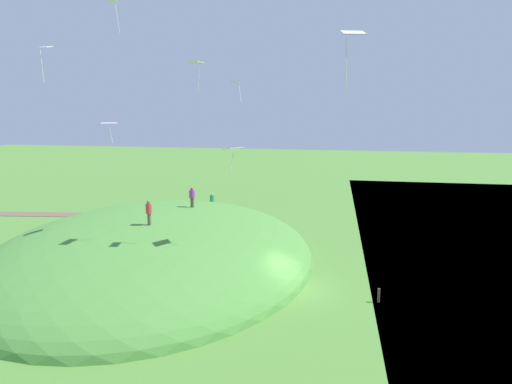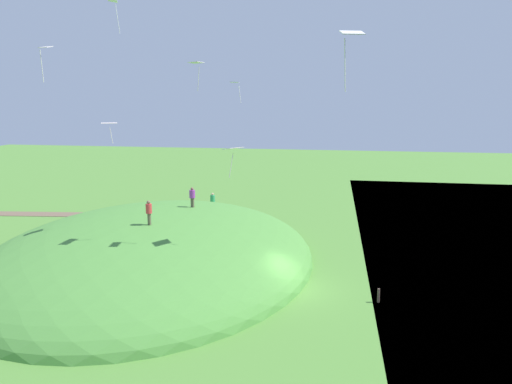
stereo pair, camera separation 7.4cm
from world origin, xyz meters
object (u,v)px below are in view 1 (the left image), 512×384
object	(u,v)px
person_near_shore	(149,210)
kite_5	(352,38)
person_walking_path	(192,195)
kite_4	(196,64)
person_with_child	(212,199)
kite_1	(45,51)
mooring_post	(379,295)
kite_2	(235,84)
kite_3	(109,124)
kite_9	(233,150)
kite_8	(113,3)

from	to	relation	value
person_near_shore	kite_5	xyz separation A→B (m)	(-12.38, 12.41, 9.10)
person_walking_path	kite_4	size ratio (longest dim) A/B	0.99
person_with_child	kite_1	xyz separation A→B (m)	(2.42, 22.17, 12.11)
kite_5	mooring_post	size ratio (longest dim) A/B	2.37
kite_2	kite_3	size ratio (longest dim) A/B	0.86
kite_1	person_with_child	bearing A→B (deg)	-96.24
kite_4	person_walking_path	bearing A→B (deg)	-69.63
kite_5	kite_9	bearing A→B (deg)	-58.86
person_near_shore	kite_4	size ratio (longest dim) A/B	1.03
kite_4	kite_5	world-z (taller)	kite_5
person_near_shore	kite_2	size ratio (longest dim) A/B	1.44
person_with_child	kite_4	size ratio (longest dim) A/B	1.06
kite_4	mooring_post	xyz separation A→B (m)	(-10.58, 0.71, -12.87)
mooring_post	kite_3	bearing A→B (deg)	-11.12
kite_3	kite_9	xyz separation A→B (m)	(-8.95, 2.79, -1.26)
person_with_child	kite_3	xyz separation A→B (m)	(2.92, 15.00, 8.21)
kite_1	mooring_post	distance (m)	21.84
kite_1	person_walking_path	bearing A→B (deg)	-104.82
kite_3	mooring_post	size ratio (longest dim) A/B	1.63
person_walking_path	kite_2	size ratio (longest dim) A/B	1.38
kite_1	kite_4	distance (m)	7.78
kite_5	kite_9	xyz separation A→B (m)	(6.15, -10.18, -4.77)
kite_5	mooring_post	world-z (taller)	kite_5
person_with_child	kite_9	world-z (taller)	kite_9
kite_1	kite_3	distance (m)	8.18
person_with_child	kite_9	xyz separation A→B (m)	(-6.03, 17.79, 6.95)
person_with_child	mooring_post	bearing A→B (deg)	-172.93
kite_5	mooring_post	xyz separation A→B (m)	(-2.35, -9.54, -12.85)
mooring_post	person_walking_path	bearing A→B (deg)	-33.12
person_walking_path	kite_1	size ratio (longest dim) A/B	0.90
person_near_shore	kite_8	bearing A→B (deg)	164.05
kite_3	kite_9	bearing A→B (deg)	162.68
kite_1	kite_3	xyz separation A→B (m)	(0.49, -7.17, -3.91)
kite_2	kite_4	world-z (taller)	kite_4
person_near_shore	kite_2	world-z (taller)	kite_2
person_with_child	kite_3	distance (m)	17.35
kite_3	kite_5	bearing A→B (deg)	139.34
person_with_child	kite_4	world-z (taller)	kite_4
person_near_shore	kite_8	world-z (taller)	kite_8
kite_8	mooring_post	world-z (taller)	kite_8
kite_1	mooring_post	xyz separation A→B (m)	(-16.96, -3.74, -13.24)
person_near_shore	kite_1	size ratio (longest dim) A/B	0.94
person_with_child	kite_1	world-z (taller)	kite_1
mooring_post	person_with_child	bearing A→B (deg)	-51.74
kite_1	kite_5	distance (m)	15.72
person_walking_path	kite_9	distance (m)	10.71
kite_3	kite_8	world-z (taller)	kite_8
kite_2	person_with_child	bearing A→B (deg)	-70.94
kite_4	mooring_post	bearing A→B (deg)	176.19
kite_5	kite_8	distance (m)	22.58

